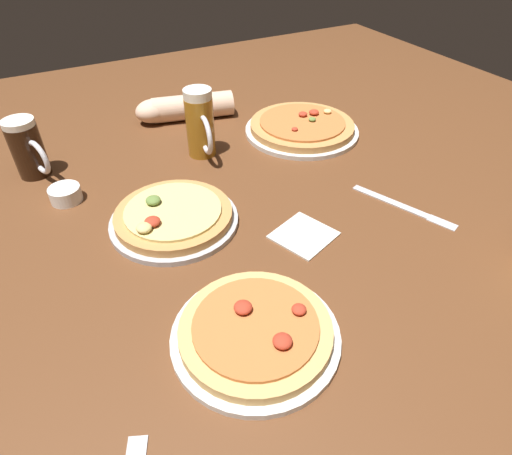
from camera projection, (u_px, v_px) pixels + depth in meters
name	position (u px, v px, depth m)	size (l,w,h in m)	color
ground_plane	(256.00, 241.00, 0.89)	(2.40, 2.40, 0.03)	brown
pizza_plate_near	(256.00, 332.00, 0.67)	(0.26, 0.26, 0.05)	silver
pizza_plate_far	(302.00, 127.00, 1.22)	(0.32, 0.32, 0.05)	silver
pizza_plate_side	(173.00, 217.00, 0.90)	(0.27, 0.27, 0.05)	#B2B2B7
beer_mug_dark	(201.00, 124.00, 1.08)	(0.07, 0.13, 0.17)	#9E6619
beer_mug_amber	(28.00, 149.00, 1.01)	(0.08, 0.12, 0.14)	black
ramekin_sauce	(65.00, 194.00, 0.96)	(0.07, 0.07, 0.03)	white
napkin_folded	(304.00, 234.00, 0.87)	(0.11, 0.11, 0.01)	silver
knife_right	(403.00, 206.00, 0.95)	(0.11, 0.23, 0.01)	silver
diner_arm	(181.00, 108.00, 1.27)	(0.29, 0.13, 0.07)	beige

